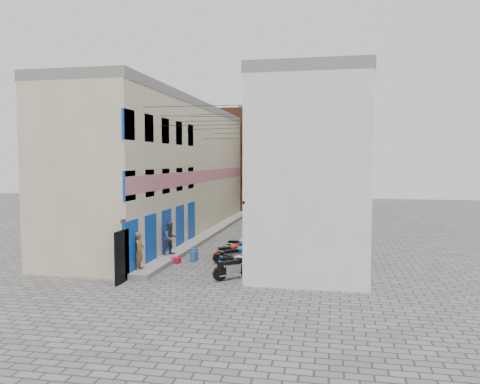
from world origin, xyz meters
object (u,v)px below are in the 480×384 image
Objects in this scene: person_a at (139,251)px; water_jug_near at (193,257)px; motorcycle_a at (234,266)px; motorcycle_f at (240,245)px; person_b at (171,238)px; water_jug_far at (195,254)px; motorcycle_g at (256,242)px; motorcycle_b at (235,262)px; motorcycle_d at (231,251)px; motorcycle_c at (238,254)px; motorcycle_e at (244,249)px; red_crate at (175,260)px.

person_a is 3.51m from water_jug_near.
motorcycle_a is 5.14m from motorcycle_f.
water_jug_far is (1.23, 0.13, -0.82)m from person_b.
person_b is 3.23× the size of water_jug_near.
motorcycle_a reaches higher than water_jug_far.
motorcycle_g is (0.00, 5.94, -0.02)m from motorcycle_a.
person_a is at bearing -47.70° from motorcycle_f.
motorcycle_d is (-0.63, 1.99, 0.07)m from motorcycle_b.
motorcycle_c reaches higher than motorcycle_f.
motorcycle_e reaches higher than motorcycle_f.
person_a is at bearing -107.66° from red_crate.
motorcycle_a is at bearing -5.39° from motorcycle_f.
motorcycle_a is at bearing -35.47° from motorcycle_c.
motorcycle_d is 1.16× the size of person_a.
water_jug_far is (-0.07, 0.41, 0.02)m from water_jug_near.
person_a reaches higher than motorcycle_a.
motorcycle_c is 1.11× the size of motorcycle_d.
motorcycle_c is 4.06× the size of water_jug_near.
motorcycle_g is at bearing 135.06° from motorcycle_c.
water_jug_near is at bearing -80.71° from water_jug_far.
motorcycle_e is 1.22m from motorcycle_f.
person_b is 2.97× the size of water_jug_far.
motorcycle_b reaches higher than water_jug_near.
motorcycle_b is 3.19× the size of water_jug_near.
motorcycle_b is 3.08m from water_jug_near.
motorcycle_d is (-0.56, 0.94, -0.06)m from motorcycle_c.
person_b is at bearing -73.48° from motorcycle_f.
motorcycle_e is at bearing 23.08° from water_jug_near.
motorcycle_b is 3.39m from water_jug_far.
red_crate is (-0.78, -0.51, -0.12)m from water_jug_near.
motorcycle_g is 7.41m from person_a.
motorcycle_f is at bearing 146.64° from motorcycle_a.
motorcycle_f is (-0.72, 5.09, -0.03)m from motorcycle_a.
water_jug_near is at bearing -120.42° from motorcycle_d.
motorcycle_g is (0.23, 3.75, -0.07)m from motorcycle_c.
water_jug_near is (1.58, 3.02, -0.82)m from person_a.
water_jug_far is (-2.02, -1.75, -0.25)m from motorcycle_f.
motorcycle_e is at bearing 13.82° from water_jug_far.
motorcycle_a is at bearing -22.76° from motorcycle_d.
motorcycle_e is 2.02m from motorcycle_g.
water_jug_far is at bearing 177.98° from motorcycle_a.
motorcycle_d is 0.95m from motorcycle_e.
motorcycle_f is 3.84m from red_crate.
motorcycle_d is 3.23m from person_b.
motorcycle_a is 3.41× the size of water_jug_far.
motorcycle_c is at bearing -6.10° from motorcycle_d.
water_jug_near is 0.42m from water_jug_far.
motorcycle_c reaches higher than motorcycle_b.
person_a reaches higher than motorcycle_e.
motorcycle_c is at bearing -31.62° from motorcycle_e.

